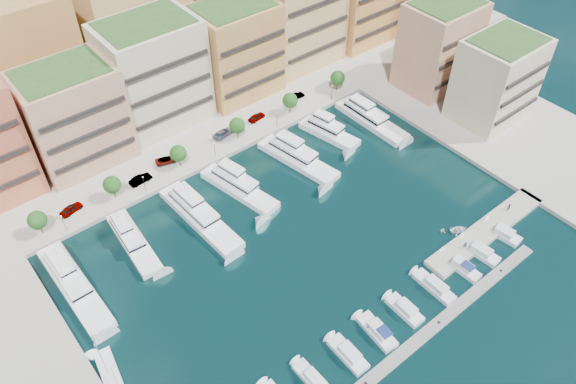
% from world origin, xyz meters
% --- Properties ---
extents(ground, '(400.00, 400.00, 0.00)m').
position_xyz_m(ground, '(0.00, 0.00, 0.00)').
color(ground, black).
rests_on(ground, ground).
extents(north_quay, '(220.00, 64.00, 2.00)m').
position_xyz_m(north_quay, '(0.00, 62.00, 0.00)').
color(north_quay, '#9E998E').
rests_on(north_quay, ground).
extents(east_quay, '(34.00, 76.00, 2.00)m').
position_xyz_m(east_quay, '(62.00, -8.00, 0.00)').
color(east_quay, '#9E998E').
rests_on(east_quay, ground).
extents(hillside, '(240.00, 40.00, 58.00)m').
position_xyz_m(hillside, '(0.00, 110.00, 0.00)').
color(hillside, '#253A17').
rests_on(hillside, ground).
extents(south_pontoon, '(72.00, 2.20, 0.35)m').
position_xyz_m(south_pontoon, '(-3.00, -30.00, 0.00)').
color(south_pontoon, gray).
rests_on(south_pontoon, ground).
extents(finger_pier, '(32.00, 5.00, 2.00)m').
position_xyz_m(finger_pier, '(30.00, -22.00, 0.00)').
color(finger_pier, '#9E998E').
rests_on(finger_pier, ground).
extents(apartment_2, '(20.00, 15.50, 22.80)m').
position_xyz_m(apartment_2, '(-23.00, 49.99, 12.31)').
color(apartment_2, tan).
rests_on(apartment_2, north_quay).
extents(apartment_3, '(22.00, 16.50, 25.80)m').
position_xyz_m(apartment_3, '(-2.00, 51.99, 13.81)').
color(apartment_3, beige).
rests_on(apartment_3, north_quay).
extents(apartment_4, '(20.00, 15.50, 23.80)m').
position_xyz_m(apartment_4, '(20.00, 49.99, 12.81)').
color(apartment_4, '#D7A350').
rests_on(apartment_4, north_quay).
extents(apartment_5, '(22.00, 16.50, 26.80)m').
position_xyz_m(apartment_5, '(42.00, 51.99, 14.31)').
color(apartment_5, '#E0A776').
rests_on(apartment_5, north_quay).
extents(apartment_6, '(20.00, 15.50, 22.80)m').
position_xyz_m(apartment_6, '(64.00, 49.99, 12.31)').
color(apartment_6, '#BC8345').
rests_on(apartment_6, north_quay).
extents(apartment_east_a, '(18.00, 14.50, 22.80)m').
position_xyz_m(apartment_east_a, '(62.00, 19.99, 12.31)').
color(apartment_east_a, tan).
rests_on(apartment_east_a, east_quay).
extents(apartment_east_b, '(18.00, 14.50, 20.80)m').
position_xyz_m(apartment_east_b, '(62.00, 1.99, 11.31)').
color(apartment_east_b, beige).
rests_on(apartment_east_b, east_quay).
extents(backblock_1, '(26.00, 18.00, 30.00)m').
position_xyz_m(backblock_1, '(-25.00, 74.00, 16.00)').
color(backblock_1, '#D7A350').
rests_on(backblock_1, north_quay).
extents(backblock_2, '(26.00, 18.00, 30.00)m').
position_xyz_m(backblock_2, '(5.00, 74.00, 16.00)').
color(backblock_2, '#E0A776').
rests_on(backblock_2, north_quay).
extents(tree_0, '(3.80, 3.80, 5.65)m').
position_xyz_m(tree_0, '(-40.00, 33.50, 4.74)').
color(tree_0, '#473323').
rests_on(tree_0, north_quay).
extents(tree_1, '(3.80, 3.80, 5.65)m').
position_xyz_m(tree_1, '(-24.00, 33.50, 4.74)').
color(tree_1, '#473323').
rests_on(tree_1, north_quay).
extents(tree_2, '(3.80, 3.80, 5.65)m').
position_xyz_m(tree_2, '(-8.00, 33.50, 4.74)').
color(tree_2, '#473323').
rests_on(tree_2, north_quay).
extents(tree_3, '(3.80, 3.80, 5.65)m').
position_xyz_m(tree_3, '(8.00, 33.50, 4.74)').
color(tree_3, '#473323').
rests_on(tree_3, north_quay).
extents(tree_4, '(3.80, 3.80, 5.65)m').
position_xyz_m(tree_4, '(24.00, 33.50, 4.74)').
color(tree_4, '#473323').
rests_on(tree_4, north_quay).
extents(tree_5, '(3.80, 3.80, 5.65)m').
position_xyz_m(tree_5, '(40.00, 33.50, 4.74)').
color(tree_5, '#473323').
rests_on(tree_5, north_quay).
extents(lamppost_0, '(0.30, 0.30, 4.20)m').
position_xyz_m(lamppost_0, '(-36.00, 31.20, 3.83)').
color(lamppost_0, black).
rests_on(lamppost_0, north_quay).
extents(lamppost_1, '(0.30, 0.30, 4.20)m').
position_xyz_m(lamppost_1, '(-18.00, 31.20, 3.83)').
color(lamppost_1, black).
rests_on(lamppost_1, north_quay).
extents(lamppost_2, '(0.30, 0.30, 4.20)m').
position_xyz_m(lamppost_2, '(0.00, 31.20, 3.83)').
color(lamppost_2, black).
rests_on(lamppost_2, north_quay).
extents(lamppost_3, '(0.30, 0.30, 4.20)m').
position_xyz_m(lamppost_3, '(18.00, 31.20, 3.83)').
color(lamppost_3, black).
rests_on(lamppost_3, north_quay).
extents(lamppost_4, '(0.30, 0.30, 4.20)m').
position_xyz_m(lamppost_4, '(36.00, 31.20, 3.83)').
color(lamppost_4, black).
rests_on(lamppost_4, north_quay).
extents(yacht_0, '(5.07, 24.01, 7.30)m').
position_xyz_m(yacht_0, '(-40.54, 18.02, 1.21)').
color(yacht_0, white).
rests_on(yacht_0, ground).
extents(yacht_1, '(5.68, 18.72, 7.30)m').
position_xyz_m(yacht_1, '(-27.01, 20.51, 1.09)').
color(yacht_1, white).
rests_on(yacht_1, ground).
extents(yacht_2, '(6.04, 23.77, 7.30)m').
position_xyz_m(yacht_2, '(-13.12, 18.20, 1.21)').
color(yacht_2, white).
rests_on(yacht_2, ground).
extents(yacht_3, '(8.15, 20.20, 7.30)m').
position_xyz_m(yacht_3, '(-1.93, 19.97, 1.21)').
color(yacht_3, white).
rests_on(yacht_3, ground).
extents(yacht_4, '(8.50, 21.54, 7.30)m').
position_xyz_m(yacht_4, '(14.17, 19.33, 1.09)').
color(yacht_4, white).
rests_on(yacht_4, ground).
extents(yacht_5, '(7.34, 16.13, 7.30)m').
position_xyz_m(yacht_5, '(26.25, 21.86, 1.21)').
color(yacht_5, white).
rests_on(yacht_5, ground).
extents(yacht_6, '(5.25, 21.18, 7.30)m').
position_xyz_m(yacht_6, '(37.89, 19.32, 1.21)').
color(yacht_6, white).
rests_on(yacht_6, ground).
extents(cruiser_2, '(2.50, 8.37, 2.55)m').
position_xyz_m(cruiser_2, '(-18.28, -24.59, 0.55)').
color(cruiser_2, white).
rests_on(cruiser_2, ground).
extents(cruiser_3, '(3.03, 7.88, 2.55)m').
position_xyz_m(cruiser_3, '(-10.74, -24.59, 0.55)').
color(cruiser_3, white).
rests_on(cruiser_3, ground).
extents(cruiser_4, '(3.52, 8.25, 2.66)m').
position_xyz_m(cruiser_4, '(-3.84, -24.61, 0.57)').
color(cruiser_4, white).
rests_on(cruiser_4, ground).
extents(cruiser_5, '(2.94, 7.31, 2.55)m').
position_xyz_m(cruiser_5, '(3.16, -24.58, 0.55)').
color(cruiser_5, white).
rests_on(cruiser_5, ground).
extents(cruiser_6, '(2.75, 8.70, 2.55)m').
position_xyz_m(cruiser_6, '(11.14, -24.59, 0.55)').
color(cruiser_6, white).
rests_on(cruiser_6, ground).
extents(cruiser_7, '(2.84, 8.33, 2.66)m').
position_xyz_m(cruiser_7, '(18.69, -24.61, 0.57)').
color(cruiser_7, white).
rests_on(cruiser_7, ground).
extents(cruiser_8, '(3.39, 8.35, 2.55)m').
position_xyz_m(cruiser_8, '(24.51, -24.59, 0.55)').
color(cruiser_8, white).
rests_on(cruiser_8, ground).
extents(cruiser_9, '(3.71, 7.81, 2.55)m').
position_xyz_m(cruiser_9, '(31.98, -24.58, 0.55)').
color(cruiser_9, white).
rests_on(cruiser_9, ground).
extents(sailboat_1, '(4.48, 11.11, 13.20)m').
position_xyz_m(sailboat_1, '(-43.38, -3.24, 0.30)').
color(sailboat_1, white).
rests_on(sailboat_1, ground).
extents(tender_2, '(4.35, 3.82, 0.75)m').
position_xyz_m(tender_2, '(26.05, -18.28, 0.37)').
color(tender_2, white).
rests_on(tender_2, ground).
extents(tender_1, '(1.56, 1.42, 0.71)m').
position_xyz_m(tender_1, '(23.35, -16.36, 0.35)').
color(tender_1, beige).
rests_on(tender_1, ground).
extents(car_0, '(5.23, 3.01, 1.68)m').
position_xyz_m(car_0, '(-33.03, 35.40, 1.84)').
color(car_0, gray).
rests_on(car_0, north_quay).
extents(car_1, '(5.19, 2.13, 1.67)m').
position_xyz_m(car_1, '(-17.51, 34.35, 1.84)').
color(car_1, gray).
rests_on(car_1, north_quay).
extents(car_2, '(5.49, 3.68, 1.40)m').
position_xyz_m(car_2, '(-9.77, 36.52, 1.70)').
color(car_2, gray).
rests_on(car_2, north_quay).
extents(car_3, '(5.89, 3.05, 1.63)m').
position_xyz_m(car_3, '(5.69, 36.38, 1.82)').
color(car_3, gray).
rests_on(car_3, north_quay).
extents(car_4, '(4.94, 2.54, 1.61)m').
position_xyz_m(car_4, '(15.81, 36.54, 1.80)').
color(car_4, gray).
rests_on(car_4, north_quay).
extents(car_5, '(4.44, 1.69, 1.45)m').
position_xyz_m(car_5, '(29.33, 37.29, 1.72)').
color(car_5, gray).
rests_on(car_5, north_quay).
extents(person_0, '(0.70, 0.74, 1.69)m').
position_xyz_m(person_0, '(22.62, -22.26, 1.85)').
color(person_0, '#283750').
rests_on(person_0, finger_pier).
extents(person_1, '(1.00, 0.89, 1.70)m').
position_xyz_m(person_1, '(37.86, -21.42, 1.85)').
color(person_1, '#442D28').
rests_on(person_1, finger_pier).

